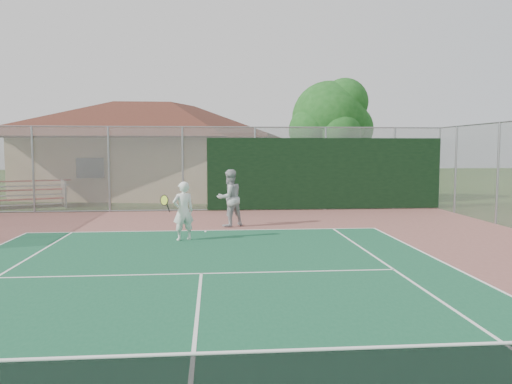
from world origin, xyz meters
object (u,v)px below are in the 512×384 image
(tree, at_px, (331,122))
(player_white_front, at_px, (183,211))
(clubhouse, at_px, (157,140))
(player_grey_back, at_px, (229,199))
(bleachers, at_px, (29,193))

(tree, distance_m, player_white_front, 11.85)
(clubhouse, bearing_deg, player_grey_back, -61.50)
(bleachers, height_order, player_white_front, player_white_front)
(player_grey_back, bearing_deg, clubhouse, -104.00)
(player_white_front, bearing_deg, clubhouse, -102.30)
(bleachers, xyz_separation_m, tree, (13.89, 0.42, 3.27))
(player_grey_back, bearing_deg, tree, -157.29)
(player_white_front, bearing_deg, bleachers, -72.03)
(bleachers, distance_m, player_grey_back, 11.00)
(bleachers, height_order, player_grey_back, player_grey_back)
(player_grey_back, bearing_deg, player_white_front, 28.98)
(clubhouse, xyz_separation_m, player_white_front, (2.29, -14.27, -2.23))
(tree, xyz_separation_m, player_white_front, (-6.48, -9.44, -3.05))
(bleachers, bearing_deg, player_white_front, -71.85)
(player_white_front, height_order, player_grey_back, player_grey_back)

